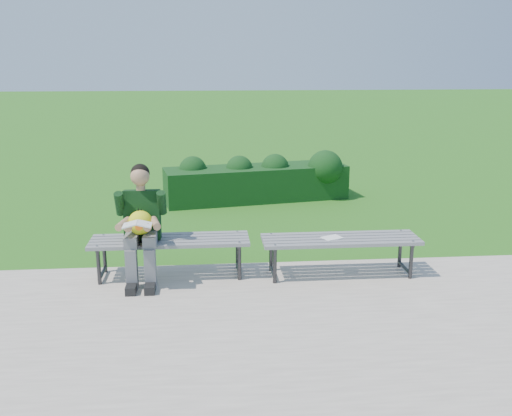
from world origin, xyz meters
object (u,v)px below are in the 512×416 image
(bench_left, at_px, (170,243))
(seated_boy, at_px, (141,221))
(hedge, at_px, (261,179))
(paper_sheet, at_px, (332,238))
(bench_right, at_px, (340,242))

(bench_left, height_order, seated_boy, seated_boy)
(hedge, bearing_deg, bench_left, -110.85)
(hedge, relative_size, paper_sheet, 12.48)
(hedge, distance_m, paper_sheet, 3.83)
(bench_right, xyz_separation_m, paper_sheet, (-0.10, 0.00, 0.06))
(seated_boy, bearing_deg, bench_left, 18.21)
(bench_right, relative_size, paper_sheet, 6.75)
(bench_right, bearing_deg, paper_sheet, 180.00)
(paper_sheet, bearing_deg, hedge, 96.78)
(bench_right, bearing_deg, bench_left, 176.19)
(bench_right, bearing_deg, seated_boy, 179.21)
(hedge, xyz_separation_m, paper_sheet, (0.45, -3.80, 0.10))
(hedge, height_order, seated_boy, seated_boy)
(bench_left, bearing_deg, bench_right, -3.81)
(hedge, bearing_deg, seated_boy, -114.25)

